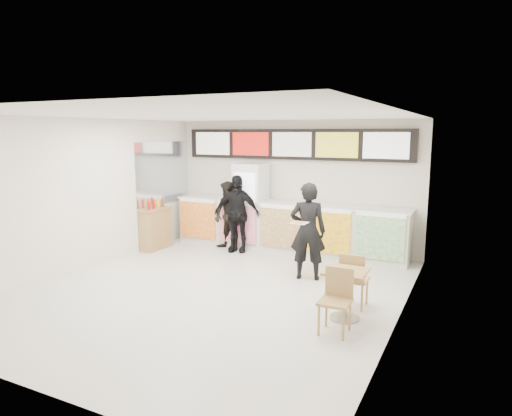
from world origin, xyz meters
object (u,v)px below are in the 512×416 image
Objects in this scene: service_counter at (286,227)px; condiment_ledge at (156,228)px; drinks_fridge at (251,205)px; customer_mid at (237,213)px; customer_left at (229,216)px; cafe_table at (345,285)px; customer_main at (308,231)px.

service_counter is 3.07m from condiment_ledge.
drinks_fridge reaches higher than customer_mid.
customer_left reaches higher than cafe_table.
customer_left is at bearing 22.29° from condiment_ledge.
drinks_fridge is at bearing 179.01° from service_counter.
cafe_table is at bearing -21.19° from customer_left.
service_counter is at bearing 12.74° from customer_mid.
condiment_ledge is (-5.10, 2.06, -0.02)m from cafe_table.
drinks_fridge reaches higher than customer_main.
cafe_table is 1.31× the size of condiment_ledge.
drinks_fridge is at bearing 80.17° from customer_left.
customer_main reaches higher than customer_left.
cafe_table is at bearing -22.02° from condiment_ledge.
drinks_fridge is (-0.93, 0.02, 0.43)m from service_counter.
customer_mid is 4.29m from cafe_table.
condiment_ledge is at bearing -22.98° from customer_main.
drinks_fridge is at bearing 32.85° from condiment_ledge.
drinks_fridge is at bearing 66.78° from customer_mid.
service_counter is 3.99m from cafe_table.
customer_mid is (-2.15, 1.18, -0.02)m from customer_main.
customer_mid reaches higher than condiment_ledge.
drinks_fridge is 1.24× the size of customer_left.
customer_left is at bearing -155.92° from service_counter.
customer_main reaches higher than cafe_table.
cafe_table is at bearing -45.55° from drinks_fridge.
customer_left is (-2.35, 1.18, -0.11)m from customer_main.
customer_left is 1.40× the size of condiment_ledge.
condiment_ledge is at bearing -141.00° from customer_left.
customer_main is at bearing -40.03° from drinks_fridge.
customer_main is 1.13× the size of customer_left.
customer_mid is (0.20, 0.00, 0.08)m from customer_left.
customer_mid is at bearing 16.70° from customer_left.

